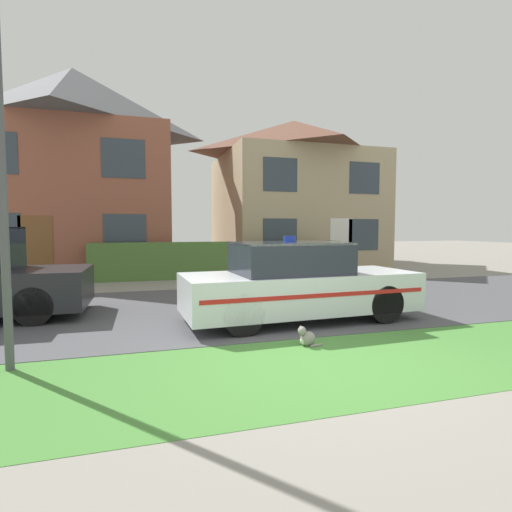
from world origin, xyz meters
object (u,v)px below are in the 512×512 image
(police_car, at_px, (298,283))
(house_left, at_px, (75,169))
(cat, at_px, (307,337))
(house_right, at_px, (293,192))

(police_car, height_order, house_left, house_left)
(cat, bearing_deg, house_left, -81.75)
(cat, height_order, house_left, house_left)
(house_left, distance_m, house_right, 9.55)
(police_car, bearing_deg, house_left, 113.00)
(police_car, distance_m, house_left, 12.34)
(cat, distance_m, house_right, 14.02)
(police_car, distance_m, house_right, 12.36)
(cat, bearing_deg, police_car, -120.31)
(police_car, relative_size, house_right, 0.61)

